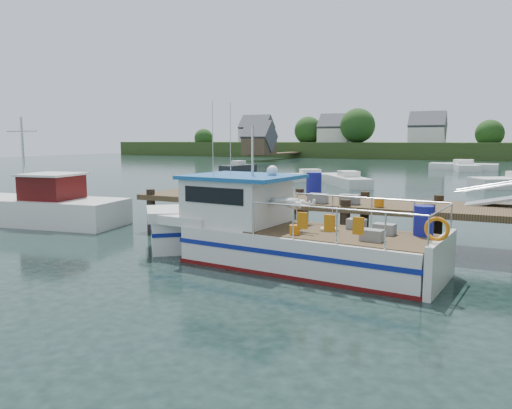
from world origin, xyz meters
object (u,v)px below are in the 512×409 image
at_px(lobster_boat, 272,233).
at_px(moored_e, 238,168).
at_px(dock, 508,181).
at_px(moored_rowboat, 270,202).
at_px(moored_d, 463,167).
at_px(work_boat, 35,207).
at_px(moored_far, 463,166).
at_px(moored_a, 310,177).
at_px(moored_b, 348,181).

bearing_deg(lobster_boat, moored_e, 125.28).
bearing_deg(dock, moored_rowboat, 149.84).
distance_m(lobster_boat, moored_d, 47.90).
height_order(work_boat, moored_rowboat, work_boat).
xyz_separation_m(work_boat, moored_far, (13.86, 46.41, -0.24)).
bearing_deg(moored_a, lobster_boat, -87.67).
distance_m(moored_rowboat, moored_b, 13.48).
distance_m(lobster_boat, moored_e, 38.57).
relative_size(lobster_boat, moored_d, 1.35).
height_order(moored_rowboat, moored_a, moored_rowboat).
relative_size(moored_a, moored_b, 1.05).
height_order(work_boat, moored_e, work_boat).
xyz_separation_m(dock, moored_d, (-3.61, 44.09, -1.82)).
xyz_separation_m(moored_far, moored_b, (-6.45, -24.96, -0.02)).
xyz_separation_m(lobster_boat, moored_a, (-8.19, 26.44, -0.45)).
bearing_deg(moored_a, work_boat, -112.57).
distance_m(moored_rowboat, moored_d, 38.66).
distance_m(moored_a, moored_e, 12.80).
xyz_separation_m(lobster_boat, work_boat, (-11.52, 1.80, -0.14)).
relative_size(moored_far, moored_b, 1.36).
xyz_separation_m(dock, moored_rowboat, (-10.37, 6.03, -1.84)).
distance_m(moored_rowboat, moored_e, 27.88).
relative_size(work_boat, moored_b, 1.57).
xyz_separation_m(lobster_boat, moored_e, (-18.73, 33.71, -0.37)).
height_order(work_boat, moored_d, work_boat).
distance_m(moored_far, moored_b, 25.78).
bearing_deg(moored_rowboat, moored_b, 112.94).
bearing_deg(moored_far, work_boat, -118.73).
xyz_separation_m(work_boat, moored_a, (3.32, 24.63, -0.32)).
xyz_separation_m(dock, moored_e, (-24.67, 29.96, -1.78)).
bearing_deg(moored_e, moored_b, -34.96).
relative_size(lobster_boat, moored_far, 1.31).
bearing_deg(dock, moored_b, 117.24).
relative_size(lobster_boat, moored_e, 2.01).
bearing_deg(moored_a, moored_b, -52.77).
distance_m(dock, lobster_boat, 7.16).
xyz_separation_m(lobster_boat, moored_rowboat, (-4.43, 9.78, -0.43)).
height_order(moored_rowboat, moored_b, moored_b).
height_order(moored_far, moored_e, moored_e).
bearing_deg(moored_b, moored_far, 95.57).
bearing_deg(moored_far, lobster_boat, -104.88).
distance_m(moored_a, moored_b, 5.18).
distance_m(work_boat, moored_b, 22.70).
bearing_deg(lobster_boat, moored_b, 106.22).
relative_size(moored_rowboat, moored_far, 0.52).
bearing_deg(dock, moored_d, 94.68).
xyz_separation_m(moored_rowboat, moored_b, (0.33, 13.48, 0.03)).
height_order(dock, moored_b, dock).
distance_m(dock, moored_far, 44.64).
distance_m(moored_b, moored_d, 25.41).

